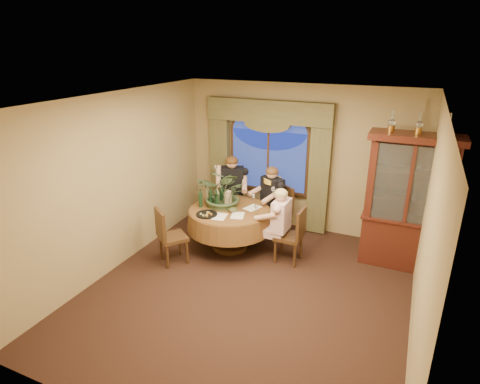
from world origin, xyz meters
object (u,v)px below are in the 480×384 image
at_px(wine_bottle_4, 222,194).
at_px(chair_right, 289,235).
at_px(chair_back, 230,201).
at_px(person_pink, 281,225).
at_px(chair_front_left, 173,236).
at_px(person_back, 232,191).
at_px(oil_lamp_right, 449,125).
at_px(olive_bowl, 233,210).
at_px(dining_table, 230,229).
at_px(oil_lamp_center, 420,123).
at_px(oil_lamp_left, 392,121).
at_px(chair_back_right, 277,212).
at_px(person_scarf, 272,202).
at_px(wine_bottle_1, 211,197).
at_px(wine_bottle_0, 208,195).
at_px(stoneware_vase, 228,198).
at_px(wine_bottle_2, 200,198).
at_px(wine_bottle_3, 217,199).
at_px(china_cabinet, 407,203).
at_px(centerpiece_plant, 225,173).
at_px(wine_bottle_5, 217,197).

bearing_deg(wine_bottle_4, chair_right, -10.83).
bearing_deg(chair_back, person_pink, 119.65).
height_order(chair_front_left, person_back, person_back).
bearing_deg(oil_lamp_right, person_pink, -163.80).
bearing_deg(olive_bowl, dining_table, 142.14).
height_order(oil_lamp_center, oil_lamp_right, same).
distance_m(oil_lamp_center, chair_right, 2.64).
distance_m(dining_table, oil_lamp_left, 3.21).
bearing_deg(person_back, chair_back_right, 153.58).
relative_size(dining_table, chair_back, 1.57).
bearing_deg(chair_right, person_pink, 94.27).
xyz_separation_m(person_scarf, wine_bottle_1, (-0.88, -0.79, 0.23)).
relative_size(person_back, wine_bottle_0, 4.41).
bearing_deg(dining_table, stoneware_vase, 124.27).
height_order(oil_lamp_right, wine_bottle_2, oil_lamp_right).
relative_size(chair_right, wine_bottle_3, 2.91).
xyz_separation_m(person_back, wine_bottle_2, (-0.15, -0.98, 0.19)).
bearing_deg(oil_lamp_center, china_cabinet, 0.00).
relative_size(chair_front_left, person_scarf, 0.70).
distance_m(person_back, centerpiece_plant, 0.99).
height_order(chair_front_left, wine_bottle_3, wine_bottle_3).
distance_m(wine_bottle_2, wine_bottle_3, 0.30).
xyz_separation_m(oil_lamp_center, chair_back_right, (-2.21, 0.18, -1.89)).
distance_m(oil_lamp_center, chair_front_left, 4.20).
bearing_deg(wine_bottle_4, person_pink, -12.38).
distance_m(oil_lamp_right, person_pink, 2.90).
relative_size(chair_back_right, chair_front_left, 1.00).
relative_size(oil_lamp_right, wine_bottle_4, 1.03).
xyz_separation_m(stoneware_vase, wine_bottle_5, (-0.18, -0.07, 0.02)).
height_order(centerpiece_plant, wine_bottle_0, centerpiece_plant).
relative_size(dining_table, person_back, 1.04).
bearing_deg(chair_back_right, wine_bottle_5, 77.30).
xyz_separation_m(stoneware_vase, olive_bowl, (0.19, -0.21, -0.12)).
height_order(chair_front_left, wine_bottle_1, wine_bottle_1).
height_order(olive_bowl, wine_bottle_3, wine_bottle_3).
xyz_separation_m(oil_lamp_right, chair_back, (-3.65, 0.35, -1.89)).
bearing_deg(chair_back, person_back, 105.40).
xyz_separation_m(china_cabinet, person_pink, (-1.86, -0.65, -0.46)).
bearing_deg(wine_bottle_0, stoneware_vase, 7.79).
bearing_deg(wine_bottle_2, wine_bottle_4, 55.62).
distance_m(chair_front_left, centerpiece_plant, 1.38).
bearing_deg(dining_table, wine_bottle_3, -168.73).
bearing_deg(wine_bottle_2, wine_bottle_3, 12.82).
height_order(china_cabinet, wine_bottle_5, china_cabinet).
bearing_deg(wine_bottle_3, chair_front_left, -118.26).
height_order(dining_table, person_scarf, person_scarf).
height_order(person_pink, wine_bottle_4, person_pink).
height_order(chair_back, centerpiece_plant, centerpiece_plant).
bearing_deg(wine_bottle_2, centerpiece_plant, 34.07).
bearing_deg(oil_lamp_left, wine_bottle_5, -168.25).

